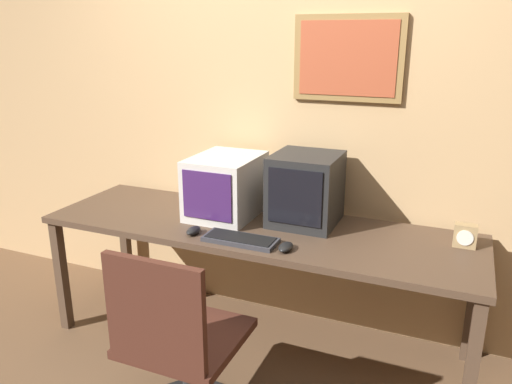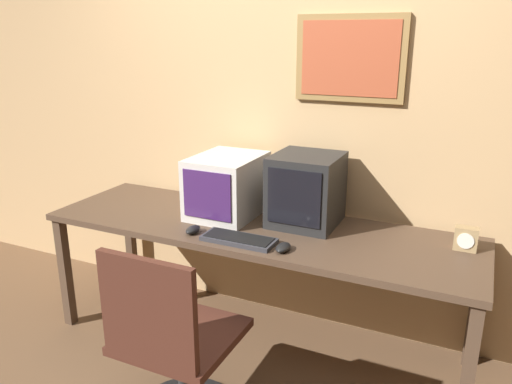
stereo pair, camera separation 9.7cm
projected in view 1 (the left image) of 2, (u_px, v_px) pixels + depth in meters
wall_back at (285, 113)px, 2.96m from camera, size 8.00×0.08×2.60m
desk at (256, 236)px, 2.77m from camera, size 2.40×0.72×0.74m
monitor_left at (226, 186)px, 2.87m from camera, size 0.35×0.46×0.35m
monitor_right at (306, 189)px, 2.74m from camera, size 0.36×0.38×0.39m
keyboard_main at (240, 239)px, 2.54m from camera, size 0.38×0.15×0.03m
mouse_near_keyboard at (286, 247)px, 2.43m from camera, size 0.07×0.11×0.04m
mouse_far_corner at (194, 231)px, 2.63m from camera, size 0.06×0.11×0.04m
desk_clock at (465, 236)px, 2.46m from camera, size 0.11×0.07×0.12m
office_chair at (179, 356)px, 2.20m from camera, size 0.51×0.51×0.92m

